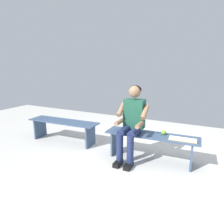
{
  "coord_description": "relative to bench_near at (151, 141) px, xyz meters",
  "views": [
    {
      "loc": [
        -0.78,
        3.04,
        1.56
      ],
      "look_at": [
        0.66,
        0.15,
        0.8
      ],
      "focal_mm": 31.1,
      "sensor_mm": 36.0,
      "label": 1
    }
  ],
  "objects": [
    {
      "name": "person_seated",
      "position": [
        0.31,
        0.1,
        0.35
      ],
      "size": [
        0.5,
        0.69,
        1.26
      ],
      "color": "#1E513D",
      "rests_on": "ground"
    },
    {
      "name": "apple",
      "position": [
        -0.19,
        -0.08,
        0.15
      ],
      "size": [
        0.08,
        0.08,
        0.08
      ],
      "primitive_type": "sphere",
      "color": "#72B738",
      "rests_on": "bench_near"
    },
    {
      "name": "bench_near",
      "position": [
        0.0,
        0.0,
        0.0
      ],
      "size": [
        1.56,
        0.46,
        0.45
      ],
      "rotation": [
        0.0,
        0.0,
        0.05
      ],
      "color": "#384C6B",
      "rests_on": "ground"
    },
    {
      "name": "ground_plane",
      "position": [
        0.94,
        1.0,
        -0.36
      ],
      "size": [
        10.0,
        7.0,
        0.04
      ],
      "primitive_type": "cube",
      "color": "beige"
    },
    {
      "name": "book_open",
      "position": [
        -0.51,
        0.03,
        0.12
      ],
      "size": [
        0.42,
        0.18,
        0.02
      ],
      "rotation": [
        0.0,
        0.0,
        0.05
      ],
      "color": "white",
      "rests_on": "bench_near"
    },
    {
      "name": "bench_far",
      "position": [
        1.87,
        0.0,
        -0.0
      ],
      "size": [
        1.55,
        0.46,
        0.45
      ],
      "rotation": [
        0.0,
        0.0,
        0.05
      ],
      "color": "#384C6B",
      "rests_on": "ground"
    }
  ]
}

